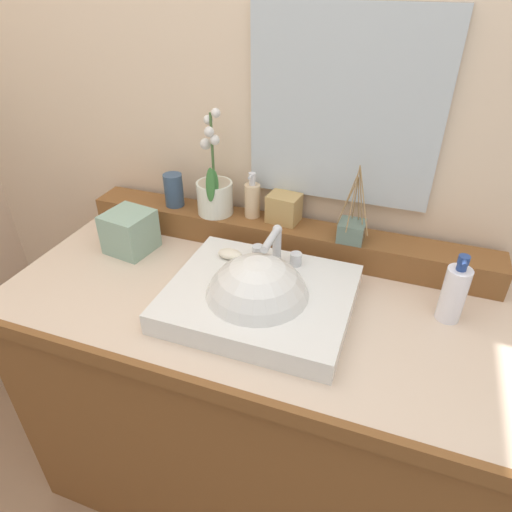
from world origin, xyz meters
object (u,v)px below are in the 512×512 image
(soap_dispenser, at_px, (252,199))
(trinket_box, at_px, (284,208))
(soap_bar, at_px, (230,254))
(tumbler_cup, at_px, (174,190))
(tissue_box, at_px, (130,232))
(lotion_bottle, at_px, (454,293))
(potted_plant, at_px, (214,191))
(sink_basin, at_px, (258,303))
(reed_diffuser, at_px, (352,230))

(soap_dispenser, bearing_deg, trinket_box, 1.25)
(soap_bar, height_order, tumbler_cup, tumbler_cup)
(trinket_box, bearing_deg, tissue_box, -150.08)
(tumbler_cup, bearing_deg, soap_dispenser, 3.51)
(lotion_bottle, bearing_deg, trinket_box, 158.59)
(potted_plant, xyz_separation_m, lotion_bottle, (0.71, -0.17, -0.08))
(soap_bar, height_order, trinket_box, trinket_box)
(potted_plant, bearing_deg, tumbler_cup, 178.69)
(sink_basin, relative_size, trinket_box, 4.95)
(sink_basin, bearing_deg, potted_plant, 129.78)
(tissue_box, bearing_deg, trinket_box, 23.08)
(tumbler_cup, distance_m, lotion_bottle, 0.88)
(sink_basin, height_order, trinket_box, trinket_box)
(lotion_bottle, xyz_separation_m, tissue_box, (-0.93, 0.01, -0.02))
(soap_bar, bearing_deg, reed_diffuser, 28.52)
(potted_plant, height_order, tumbler_cup, potted_plant)
(soap_bar, relative_size, potted_plant, 0.21)
(soap_bar, distance_m, potted_plant, 0.24)
(sink_basin, distance_m, reed_diffuser, 0.35)
(potted_plant, xyz_separation_m, tumbler_cup, (-0.15, 0.00, -0.02))
(trinket_box, distance_m, lotion_bottle, 0.53)
(potted_plant, distance_m, tumbler_cup, 0.15)
(sink_basin, xyz_separation_m, trinket_box, (-0.04, 0.33, 0.11))
(reed_diffuser, distance_m, tissue_box, 0.67)
(sink_basin, bearing_deg, reed_diffuser, 58.02)
(soap_bar, relative_size, tumbler_cup, 0.66)
(reed_diffuser, bearing_deg, sink_basin, -121.98)
(soap_dispenser, relative_size, tissue_box, 1.10)
(soap_dispenser, height_order, reed_diffuser, reed_diffuser)
(soap_dispenser, distance_m, reed_diffuser, 0.32)
(soap_bar, xyz_separation_m, potted_plant, (-0.13, 0.19, 0.09))
(sink_basin, bearing_deg, soap_bar, 136.81)
(tumbler_cup, xyz_separation_m, reed_diffuser, (0.58, -0.02, -0.02))
(sink_basin, height_order, tumbler_cup, tumbler_cup)
(soap_dispenser, distance_m, tumbler_cup, 0.26)
(soap_bar, xyz_separation_m, tumbler_cup, (-0.27, 0.19, 0.07))
(potted_plant, height_order, tissue_box, potted_plant)
(soap_bar, xyz_separation_m, lotion_bottle, (0.59, 0.01, 0.01))
(potted_plant, bearing_deg, reed_diffuser, -2.64)
(lotion_bottle, bearing_deg, soap_bar, -178.61)
(sink_basin, xyz_separation_m, reed_diffuser, (0.18, 0.29, 0.10))
(soap_dispenser, bearing_deg, sink_basin, -67.18)
(lotion_bottle, distance_m, tissue_box, 0.93)
(trinket_box, height_order, lotion_bottle, lotion_bottle)
(soap_bar, height_order, reed_diffuser, reed_diffuser)
(sink_basin, relative_size, soap_bar, 6.61)
(tumbler_cup, xyz_separation_m, tissue_box, (-0.07, -0.17, -0.08))
(sink_basin, bearing_deg, tumbler_cup, 142.38)
(tumbler_cup, bearing_deg, potted_plant, -1.31)
(lotion_bottle, bearing_deg, reed_diffuser, 151.57)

